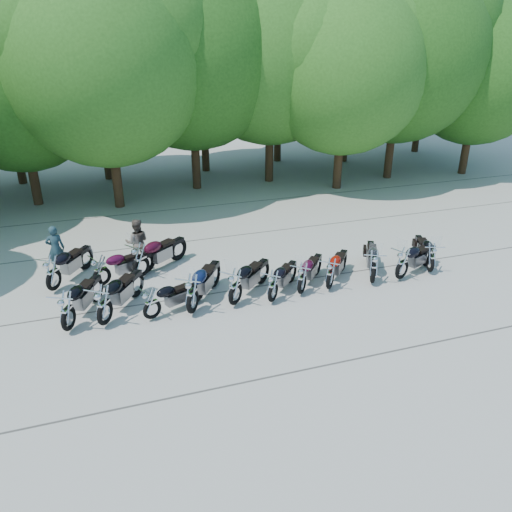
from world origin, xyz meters
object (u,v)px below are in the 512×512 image
object	(u,v)px
motorcycle_7	(331,273)
motorcycle_9	(403,262)
motorcycle_0	(67,310)
motorcycle_11	(52,272)
motorcycle_3	(192,293)
motorcycle_4	(235,286)
rider_1	(137,242)
motorcycle_2	(152,303)
motorcycle_13	(140,259)
motorcycle_6	(302,277)
rider_0	(56,248)
motorcycle_8	(374,266)
motorcycle_5	(273,285)
motorcycle_1	(104,304)
motorcycle_12	(101,270)
motorcycle_10	(431,257)

from	to	relation	value
motorcycle_7	motorcycle_9	world-z (taller)	motorcycle_9
motorcycle_0	motorcycle_11	bearing A→B (deg)	-53.75
motorcycle_3	motorcycle_9	distance (m)	7.00
motorcycle_4	rider_1	distance (m)	4.60
motorcycle_2	motorcycle_13	distance (m)	2.78
motorcycle_7	rider_1	size ratio (longest dim) A/B	1.28
motorcycle_2	motorcycle_3	xyz separation A→B (m)	(1.16, -0.05, 0.14)
motorcycle_2	motorcycle_6	world-z (taller)	motorcycle_6
motorcycle_2	rider_0	bearing A→B (deg)	8.40
motorcycle_2	motorcycle_8	size ratio (longest dim) A/B	0.87
motorcycle_6	motorcycle_13	xyz separation A→B (m)	(-4.63, 2.73, 0.10)
motorcycle_4	motorcycle_11	distance (m)	5.84
motorcycle_4	motorcycle_13	world-z (taller)	motorcycle_13
motorcycle_6	rider_0	xyz separation A→B (m)	(-7.29, 4.27, 0.21)
motorcycle_6	motorcycle_8	bearing A→B (deg)	-139.01
rider_0	motorcycle_5	bearing A→B (deg)	144.81
motorcycle_4	motorcycle_9	xyz separation A→B (m)	(5.69, -0.08, -0.03)
motorcycle_7	rider_1	world-z (taller)	rider_1
motorcycle_1	motorcycle_2	world-z (taller)	motorcycle_1
motorcycle_8	motorcycle_13	distance (m)	7.63
motorcycle_0	rider_1	bearing A→B (deg)	-95.00
motorcycle_3	motorcycle_11	xyz separation A→B (m)	(-3.88, 2.75, -0.03)
motorcycle_12	motorcycle_13	distance (m)	1.30
motorcycle_2	motorcycle_6	size ratio (longest dim) A/B	0.94
motorcycle_2	motorcycle_10	distance (m)	9.41
motorcycle_1	rider_1	world-z (taller)	rider_1
motorcycle_9	rider_1	bearing A→B (deg)	40.14
motorcycle_1	motorcycle_5	world-z (taller)	motorcycle_1
motorcycle_4	rider_1	world-z (taller)	rider_1
motorcycle_4	motorcycle_1	bearing A→B (deg)	45.43
motorcycle_4	motorcycle_13	size ratio (longest dim) A/B	0.96
motorcycle_4	motorcycle_12	world-z (taller)	motorcycle_4
motorcycle_13	rider_0	xyz separation A→B (m)	(-2.66, 1.54, 0.11)
motorcycle_3	rider_0	world-z (taller)	rider_0
motorcycle_2	motorcycle_12	xyz separation A→B (m)	(-1.27, 2.55, 0.05)
motorcycle_5	motorcycle_6	xyz separation A→B (m)	(1.03, 0.19, 0.01)
motorcycle_2	rider_1	bearing A→B (deg)	-23.77
motorcycle_8	motorcycle_13	xyz separation A→B (m)	(-7.11, 2.77, 0.05)
rider_0	motorcycle_13	bearing A→B (deg)	150.17
motorcycle_7	motorcycle_10	size ratio (longest dim) A/B	1.01
motorcycle_1	rider_1	bearing A→B (deg)	-75.46
motorcycle_8	motorcycle_5	bearing A→B (deg)	29.59
motorcycle_12	rider_0	xyz separation A→B (m)	(-1.39, 1.77, 0.20)
motorcycle_1	motorcycle_7	distance (m)	6.90
motorcycle_5	motorcycle_7	bearing A→B (deg)	-131.10
motorcycle_8	motorcycle_12	size ratio (longest dim) A/B	1.06
motorcycle_3	motorcycle_12	distance (m)	3.56
motorcycle_3	motorcycle_8	world-z (taller)	motorcycle_3
motorcycle_10	motorcycle_12	distance (m)	10.95
motorcycle_4	motorcycle_13	bearing A→B (deg)	-1.65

